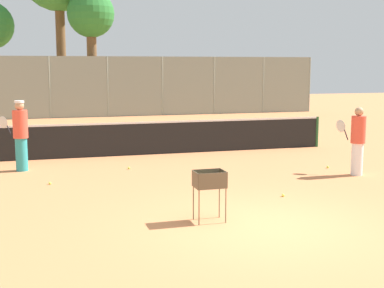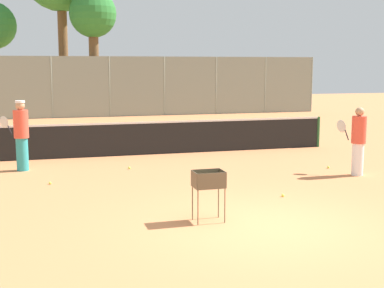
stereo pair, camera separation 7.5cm
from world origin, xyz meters
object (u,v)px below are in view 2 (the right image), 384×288
at_px(tennis_net, 162,137).
at_px(ball_cart, 209,183).
at_px(player_white_outfit, 21,135).
at_px(player_red_cap, 358,141).

xyz_separation_m(tennis_net, ball_cart, (-0.85, -7.62, 0.15)).
relative_size(player_white_outfit, ball_cart, 2.03).
relative_size(player_red_cap, ball_cart, 1.89).
xyz_separation_m(player_white_outfit, player_red_cap, (8.44, -3.05, -0.08)).
relative_size(tennis_net, player_red_cap, 6.37).
relative_size(tennis_net, ball_cart, 12.02).
bearing_deg(tennis_net, player_red_cap, -48.56).
relative_size(tennis_net, player_white_outfit, 5.94).
bearing_deg(player_white_outfit, ball_cart, 157.24).
bearing_deg(ball_cart, player_red_cap, 30.29).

